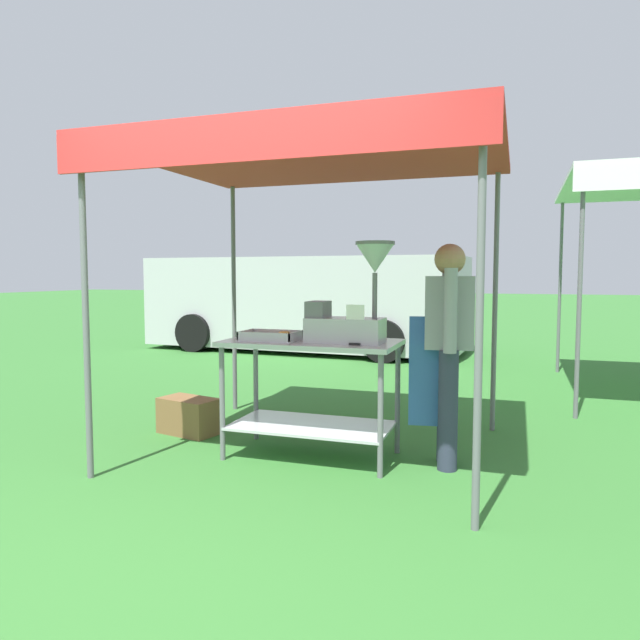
% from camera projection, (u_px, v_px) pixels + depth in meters
% --- Properties ---
extents(ground_plane, '(70.00, 70.00, 0.00)m').
position_uv_depth(ground_plane, '(403.00, 366.00, 8.91)').
color(ground_plane, '#33702D').
extents(stall_canopy, '(2.76, 2.37, 2.32)m').
position_uv_depth(stall_canopy, '(316.00, 162.00, 4.41)').
color(stall_canopy, slate).
rests_on(stall_canopy, ground).
extents(donut_cart, '(1.31, 0.69, 0.89)m').
position_uv_depth(donut_cart, '(312.00, 373.00, 4.44)').
color(donut_cart, '#B7B7BC').
rests_on(donut_cart, ground).
extents(donut_tray, '(0.42, 0.28, 0.07)m').
position_uv_depth(donut_tray, '(272.00, 337.00, 4.42)').
color(donut_tray, '#B7B7BC').
rests_on(donut_tray, donut_cart).
extents(donut_fryer, '(0.64, 0.28, 0.73)m').
position_uv_depth(donut_fryer, '(353.00, 304.00, 4.26)').
color(donut_fryer, '#B7B7BC').
rests_on(donut_fryer, donut_cart).
extents(menu_sign, '(0.13, 0.05, 0.29)m').
position_uv_depth(menu_sign, '(355.00, 327.00, 4.13)').
color(menu_sign, black).
rests_on(menu_sign, donut_cart).
extents(vendor, '(0.46, 0.54, 1.61)m').
position_uv_depth(vendor, '(448.00, 342.00, 4.21)').
color(vendor, '#2D3347').
rests_on(vendor, ground).
extents(supply_crate, '(0.57, 0.40, 0.31)m').
position_uv_depth(supply_crate, '(189.00, 416.00, 5.12)').
color(supply_crate, brown).
rests_on(supply_crate, ground).
extents(van_silver, '(5.81, 2.33, 1.69)m').
position_uv_depth(van_silver, '(304.00, 302.00, 10.72)').
color(van_silver, '#BCBCC1').
rests_on(van_silver, ground).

